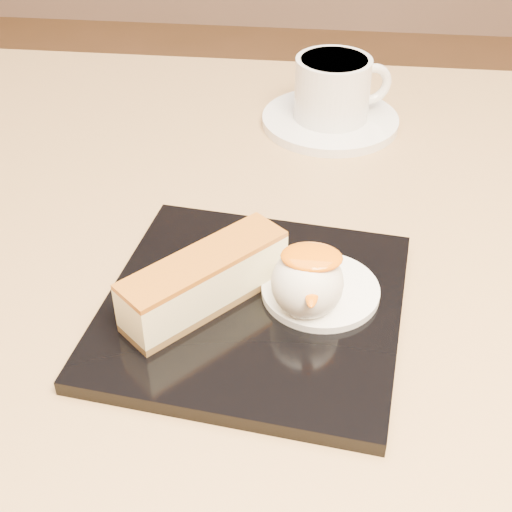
# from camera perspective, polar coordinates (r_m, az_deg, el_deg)

# --- Properties ---
(table) EXTENTS (0.80, 0.80, 0.72)m
(table) POSITION_cam_1_polar(r_m,az_deg,el_deg) (0.72, -2.49, -8.73)
(table) COLOR black
(table) RESTS_ON ground
(dessert_plate) EXTENTS (0.25, 0.25, 0.01)m
(dessert_plate) POSITION_cam_1_polar(r_m,az_deg,el_deg) (0.54, -0.23, -4.13)
(dessert_plate) COLOR black
(dessert_plate) RESTS_ON table
(cheesecake) EXTENTS (0.12, 0.12, 0.04)m
(cheesecake) POSITION_cam_1_polar(r_m,az_deg,el_deg) (0.52, -4.11, -1.96)
(cheesecake) COLOR brown
(cheesecake) RESTS_ON dessert_plate
(cream_smear) EXTENTS (0.09, 0.09, 0.01)m
(cream_smear) POSITION_cam_1_polar(r_m,az_deg,el_deg) (0.55, 5.18, -2.75)
(cream_smear) COLOR white
(cream_smear) RESTS_ON dessert_plate
(ice_cream_scoop) EXTENTS (0.05, 0.05, 0.05)m
(ice_cream_scoop) POSITION_cam_1_polar(r_m,az_deg,el_deg) (0.52, 4.12, -2.16)
(ice_cream_scoop) COLOR white
(ice_cream_scoop) RESTS_ON cream_smear
(mango_sauce) EXTENTS (0.04, 0.03, 0.01)m
(mango_sauce) POSITION_cam_1_polar(r_m,az_deg,el_deg) (0.50, 4.47, -0.08)
(mango_sauce) COLOR orange
(mango_sauce) RESTS_ON ice_cream_scoop
(mint_sprig) EXTENTS (0.03, 0.02, 0.00)m
(mint_sprig) POSITION_cam_1_polar(r_m,az_deg,el_deg) (0.56, 2.31, -0.63)
(mint_sprig) COLOR #287C2E
(mint_sprig) RESTS_ON cream_smear
(saucer) EXTENTS (0.15, 0.15, 0.01)m
(saucer) POSITION_cam_1_polar(r_m,az_deg,el_deg) (0.80, 5.95, 10.73)
(saucer) COLOR white
(saucer) RESTS_ON table
(coffee_cup) EXTENTS (0.11, 0.08, 0.07)m
(coffee_cup) POSITION_cam_1_polar(r_m,az_deg,el_deg) (0.79, 6.28, 13.28)
(coffee_cup) COLOR white
(coffee_cup) RESTS_ON saucer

